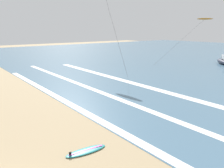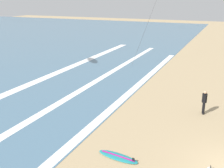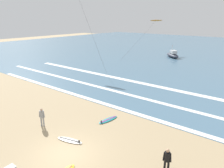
% 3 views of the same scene
% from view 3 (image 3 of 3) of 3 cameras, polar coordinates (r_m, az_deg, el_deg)
% --- Properties ---
extents(ground_plane, '(160.00, 160.00, 0.00)m').
position_cam_3_polar(ground_plane, '(15.59, -11.89, -17.28)').
color(ground_plane, tan).
extents(wave_foam_shoreline, '(47.52, 0.60, 0.01)m').
position_cam_3_polar(wave_foam_shoreline, '(21.00, 5.67, -7.45)').
color(wave_foam_shoreline, white).
rests_on(wave_foam_shoreline, ocean_surface).
extents(wave_foam_mid_break, '(55.86, 0.63, 0.01)m').
position_cam_3_polar(wave_foam_mid_break, '(24.18, 10.38, -4.27)').
color(wave_foam_mid_break, white).
rests_on(wave_foam_mid_break, ocean_surface).
extents(wave_foam_outer_break, '(54.95, 0.92, 0.01)m').
position_cam_3_polar(wave_foam_outer_break, '(27.86, 17.89, -1.94)').
color(wave_foam_outer_break, white).
rests_on(wave_foam_outer_break, ocean_surface).
extents(surfer_foreground_main, '(0.51, 0.32, 1.60)m').
position_cam_3_polar(surfer_foreground_main, '(13.58, 14.10, -18.32)').
color(surfer_foreground_main, black).
rests_on(surfer_foreground_main, ground).
extents(surfer_right_near, '(0.49, 0.33, 1.60)m').
position_cam_3_polar(surfer_right_near, '(19.03, -17.74, -7.81)').
color(surfer_right_near, gray).
rests_on(surfer_right_near, ground).
extents(surfboard_left_pile, '(0.85, 2.16, 0.25)m').
position_cam_3_polar(surfboard_left_pile, '(19.51, -0.99, -9.26)').
color(surfboard_left_pile, teal).
rests_on(surfboard_left_pile, ground).
extents(surfboard_near_water, '(2.18, 1.10, 0.25)m').
position_cam_3_polar(surfboard_near_water, '(16.88, -10.92, -14.13)').
color(surfboard_near_water, silver).
rests_on(surfboard_near_water, ground).
extents(kite_orange_mid_center, '(2.59, 15.97, 8.00)m').
position_cam_3_polar(kite_orange_mid_center, '(57.14, 11.36, 15.81)').
color(kite_orange_mid_center, orange).
rests_on(kite_orange_mid_center, ground).
extents(offshore_boat, '(4.90, 4.86, 2.70)m').
position_cam_3_polar(offshore_boat, '(51.02, 15.46, 7.30)').
color(offshore_boat, '#2D3342').
rests_on(offshore_boat, ground).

